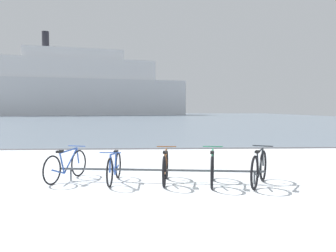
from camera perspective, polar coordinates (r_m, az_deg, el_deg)
name	(u,v)px	position (r m, az deg, el deg)	size (l,w,h in m)	color
ground	(151,119)	(58.91, -2.64, 1.10)	(80.00, 132.00, 0.08)	silver
bike_rack	(161,170)	(8.23, -1.18, -7.01)	(4.59, 0.70, 0.31)	#4C5156
bicycle_0	(66,165)	(8.78, -15.70, -5.96)	(0.71, 1.62, 0.77)	black
bicycle_1	(114,168)	(8.28, -8.46, -6.49)	(0.46, 1.64, 0.74)	black
bicycle_2	(165,167)	(8.18, -0.40, -6.47)	(0.46, 1.66, 0.79)	black
bicycle_3	(212,168)	(8.08, 6.98, -6.55)	(0.49, 1.65, 0.80)	black
bicycle_4	(259,168)	(8.15, 14.13, -6.44)	(0.83, 1.54, 0.83)	black
ferry_ship	(78,88)	(92.97, -13.95, 5.81)	(53.31, 22.15, 20.15)	silver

